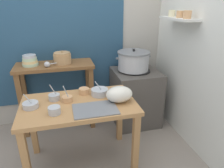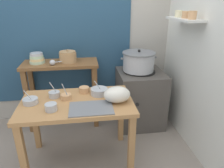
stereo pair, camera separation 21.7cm
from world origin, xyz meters
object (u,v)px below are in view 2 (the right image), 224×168
at_px(back_shelf_table, 62,78).
at_px(ladle, 53,62).
at_px(steamer_pot, 139,61).
at_px(clay_pot, 68,57).
at_px(prep_bowl_0, 66,96).
at_px(prep_bowl_2, 51,107).
at_px(prep_bowl_1, 30,101).
at_px(serving_tray, 91,108).
at_px(prep_bowl_3, 84,89).
at_px(stove_block, 140,98).
at_px(prep_bowl_4, 99,91).
at_px(prep_bowl_5, 54,94).
at_px(prep_table, 77,111).
at_px(plastic_bag, 117,94).
at_px(bowl_stack_enamel, 37,58).

bearing_deg(back_shelf_table, ladle, -121.07).
height_order(steamer_pot, ladle, steamer_pot).
bearing_deg(clay_pot, prep_bowl_0, -89.58).
distance_m(back_shelf_table, prep_bowl_2, 0.93).
relative_size(steamer_pot, prep_bowl_1, 3.11).
bearing_deg(prep_bowl_1, steamer_pot, 27.91).
height_order(clay_pot, serving_tray, clay_pot).
relative_size(ladle, prep_bowl_0, 1.59).
bearing_deg(prep_bowl_3, prep_bowl_2, -130.45).
relative_size(steamer_pot, prep_bowl_2, 4.39).
bearing_deg(clay_pot, prep_bowl_3, -71.96).
relative_size(stove_block, prep_bowl_1, 5.12).
bearing_deg(prep_bowl_4, back_shelf_table, 124.37).
relative_size(serving_tray, prep_bowl_5, 2.26).
distance_m(prep_bowl_3, prep_bowl_4, 0.17).
bearing_deg(prep_bowl_3, prep_bowl_1, -160.02).
bearing_deg(prep_table, serving_tray, -51.88).
height_order(back_shelf_table, prep_bowl_5, back_shelf_table).
height_order(back_shelf_table, prep_bowl_1, back_shelf_table).
bearing_deg(plastic_bag, prep_bowl_1, 174.41).
height_order(stove_block, prep_bowl_2, prep_bowl_2).
xyz_separation_m(back_shelf_table, plastic_bag, (0.60, -0.84, 0.12)).
xyz_separation_m(prep_bowl_0, prep_bowl_4, (0.34, 0.07, 0.01)).
height_order(back_shelf_table, plastic_bag, back_shelf_table).
bearing_deg(bowl_stack_enamel, serving_tray, -56.65).
xyz_separation_m(ladle, prep_bowl_3, (0.36, -0.47, -0.18)).
relative_size(clay_pot, prep_bowl_4, 1.23).
height_order(plastic_bag, prep_bowl_1, plastic_bag).
xyz_separation_m(serving_tray, prep_bowl_1, (-0.57, 0.18, 0.02)).
bearing_deg(prep_bowl_1, prep_table, -1.71).
bearing_deg(stove_block, steamer_pot, 153.38).
distance_m(steamer_pot, plastic_bag, 0.85).
distance_m(clay_pot, prep_bowl_5, 0.70).
height_order(prep_table, bowl_stack_enamel, bowl_stack_enamel).
height_order(stove_block, ladle, ladle).
height_order(back_shelf_table, ladle, ladle).
distance_m(prep_bowl_3, prep_bowl_5, 0.31).
bearing_deg(plastic_bag, prep_bowl_3, 139.29).
relative_size(serving_tray, prep_bowl_2, 3.71).
distance_m(stove_block, steamer_pot, 0.52).
height_order(back_shelf_table, prep_bowl_0, back_shelf_table).
bearing_deg(ladle, stove_block, -1.00).
distance_m(back_shelf_table, clay_pot, 0.31).
height_order(prep_bowl_1, prep_bowl_4, prep_bowl_4).
xyz_separation_m(prep_bowl_2, prep_bowl_4, (0.46, 0.28, 0.00)).
bearing_deg(prep_bowl_0, plastic_bag, -14.37).
xyz_separation_m(plastic_bag, prep_bowl_2, (-0.61, -0.09, -0.04)).
xyz_separation_m(stove_block, prep_bowl_3, (-0.76, -0.45, 0.37)).
height_order(stove_block, prep_bowl_5, prep_bowl_5).
distance_m(prep_bowl_0, prep_bowl_5, 0.14).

